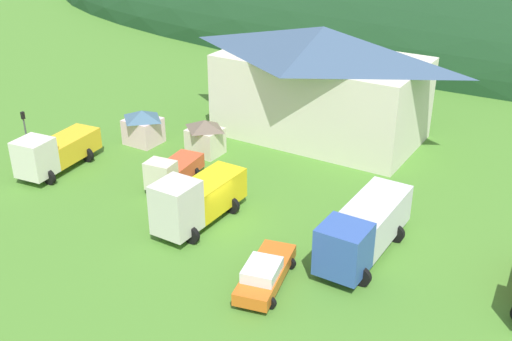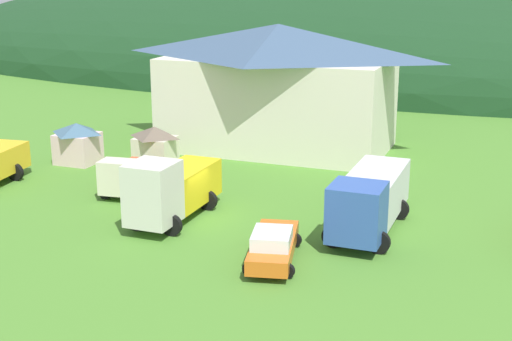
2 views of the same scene
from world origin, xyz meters
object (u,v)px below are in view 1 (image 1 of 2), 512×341
object	(u,v)px
light_truck_cream	(172,171)
box_truck_blue	(364,229)
depot_building	(321,81)
play_shed_pink	(143,126)
play_shed_cream	(205,137)
heavy_rig_striped	(54,151)
flatbed_truck_yellow	(196,199)
service_pickup_orange	(265,273)
traffic_cone_near_pickup	(227,209)
traffic_light_west	(26,131)

from	to	relation	value
light_truck_cream	box_truck_blue	bearing A→B (deg)	78.30
depot_building	play_shed_pink	bearing A→B (deg)	-141.66
depot_building	play_shed_cream	world-z (taller)	depot_building
heavy_rig_striped	light_truck_cream	distance (m)	9.15
flatbed_truck_yellow	box_truck_blue	world-z (taller)	flatbed_truck_yellow
flatbed_truck_yellow	service_pickup_orange	distance (m)	7.63
play_shed_cream	play_shed_pink	world-z (taller)	play_shed_cream
heavy_rig_striped	service_pickup_orange	size ratio (longest dim) A/B	1.27
heavy_rig_striped	flatbed_truck_yellow	xyz separation A→B (m)	(13.45, -0.78, 0.23)
traffic_cone_near_pickup	flatbed_truck_yellow	bearing A→B (deg)	-98.97
service_pickup_orange	play_shed_cream	bearing A→B (deg)	-146.75
box_truck_blue	service_pickup_orange	xyz separation A→B (m)	(-3.22, -5.45, -0.93)
box_truck_blue	traffic_light_west	world-z (taller)	traffic_light_west
flatbed_truck_yellow	traffic_light_west	bearing A→B (deg)	-93.26
heavy_rig_striped	traffic_light_west	bearing A→B (deg)	-101.87
play_shed_pink	light_truck_cream	size ratio (longest dim) A/B	0.54
traffic_light_west	service_pickup_orange	bearing A→B (deg)	-10.24
heavy_rig_striped	service_pickup_orange	bearing A→B (deg)	72.07
play_shed_cream	heavy_rig_striped	distance (m)	11.24
heavy_rig_striped	flatbed_truck_yellow	size ratio (longest dim) A/B	1.01
light_truck_cream	traffic_light_west	distance (m)	12.26
play_shed_cream	flatbed_truck_yellow	bearing A→B (deg)	-57.02
light_truck_cream	box_truck_blue	xyz separation A→B (m)	(14.81, -1.24, 0.65)
play_shed_pink	depot_building	bearing A→B (deg)	38.34
heavy_rig_striped	flatbed_truck_yellow	bearing A→B (deg)	79.80
flatbed_truck_yellow	traffic_cone_near_pickup	bearing A→B (deg)	171.43
traffic_light_west	play_shed_cream	bearing A→B (deg)	36.81
light_truck_cream	traffic_light_west	xyz separation A→B (m)	(-11.95, -2.43, 1.31)
light_truck_cream	traffic_light_west	bearing A→B (deg)	-85.41
flatbed_truck_yellow	traffic_cone_near_pickup	distance (m)	3.28
box_truck_blue	traffic_cone_near_pickup	world-z (taller)	box_truck_blue
play_shed_pink	light_truck_cream	xyz separation A→B (m)	(6.74, -4.73, -0.33)
flatbed_truck_yellow	heavy_rig_striped	bearing A→B (deg)	-92.93
flatbed_truck_yellow	service_pickup_orange	bearing A→B (deg)	65.49
play_shed_pink	heavy_rig_striped	size ratio (longest dim) A/B	0.39
play_shed_cream	traffic_light_west	distance (m)	13.47
depot_building	play_shed_cream	bearing A→B (deg)	-125.74
traffic_light_west	flatbed_truck_yellow	bearing A→B (deg)	-3.66
play_shed_cream	traffic_light_west	size ratio (longest dim) A/B	0.72
play_shed_cream	traffic_cone_near_pickup	xyz separation A→B (m)	(6.34, -6.43, -1.45)
play_shed_pink	box_truck_blue	distance (m)	22.36
box_truck_blue	depot_building	bearing A→B (deg)	-145.49
depot_building	play_shed_pink	xyz separation A→B (m)	(-11.40, -9.02, -3.26)
flatbed_truck_yellow	depot_building	bearing A→B (deg)	-179.37
heavy_rig_striped	traffic_light_west	size ratio (longest dim) A/B	1.83
traffic_light_west	traffic_cone_near_pickup	size ratio (longest dim) A/B	6.54
traffic_light_west	traffic_cone_near_pickup	bearing A→B (deg)	5.43
play_shed_cream	depot_building	bearing A→B (deg)	54.26
depot_building	heavy_rig_striped	bearing A→B (deg)	-129.11
heavy_rig_striped	box_truck_blue	bearing A→B (deg)	86.73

